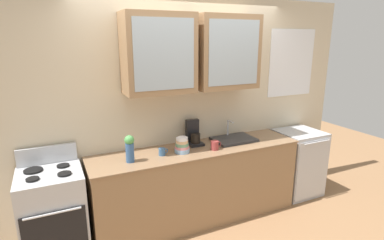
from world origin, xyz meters
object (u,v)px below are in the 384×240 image
Objects in this scene: vase at (130,148)px; dishwasher at (298,162)px; stove_range at (54,215)px; sink_faucet at (234,139)px; bowl_stack at (182,146)px; cup_near_bowls at (162,152)px; coffee_maker at (194,135)px; cup_near_sink at (215,145)px.

vase is 2.42m from dishwasher.
sink_faucet is (2.08, 0.07, 0.46)m from stove_range.
vase is (-0.58, -0.02, 0.07)m from bowl_stack.
cup_near_bowls is 0.51m from coffee_maker.
cup_near_bowls is 0.12× the size of dishwasher.
cup_near_bowls is at bearing -174.27° from sink_faucet.
stove_range is at bearing 179.92° from dishwasher.
cup_near_bowls is (-0.97, -0.10, 0.02)m from sink_faucet.
stove_range is 1.78m from cup_near_sink.
dishwasher is (2.34, 0.05, -0.60)m from vase.
cup_near_sink reaches higher than dishwasher.
vase is 2.71× the size of cup_near_bowls.
coffee_maker is at bearing 22.00° from cup_near_bowls.
dishwasher is at bearing -4.24° from sink_faucet.
stove_range is 3.70× the size of coffee_maker.
vase reaches higher than cup_near_sink.
vase reaches higher than dishwasher.
vase is (0.76, -0.06, 0.59)m from stove_range.
vase is (-1.32, -0.13, 0.13)m from sink_faucet.
sink_faucet is 0.42m from cup_near_sink.
bowl_stack reaches higher than cup_near_bowls.
coffee_maker is (1.58, 0.16, 0.55)m from stove_range.
sink_faucet is at bearing 26.62° from cup_near_sink.
cup_near_bowls is 0.36× the size of coffee_maker.
vase reaches higher than stove_range.
bowl_stack is (-0.74, -0.11, 0.06)m from sink_faucet.
stove_range is 8.35× the size of cup_near_sink.
dishwasher is at bearing 1.01° from bowl_stack.
vase is 2.20× the size of cup_near_sink.
cup_near_sink is (1.71, -0.11, 0.49)m from stove_range.
coffee_maker is (0.24, 0.20, 0.03)m from bowl_stack.
stove_range reaches higher than cup_near_sink.
vase is at bearing -178.66° from dishwasher.
sink_faucet is 0.57× the size of dishwasher.
sink_faucet reaches higher than cup_near_bowls.
coffee_maker is (0.82, 0.22, -0.04)m from vase.
vase reaches higher than sink_faucet.
vase is 0.32× the size of dishwasher.
sink_faucet is 0.97m from cup_near_bowls.
vase reaches higher than cup_near_bowls.
coffee_maker is at bearing 173.76° from dishwasher.
cup_near_bowls is (0.36, 0.03, -0.11)m from vase.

